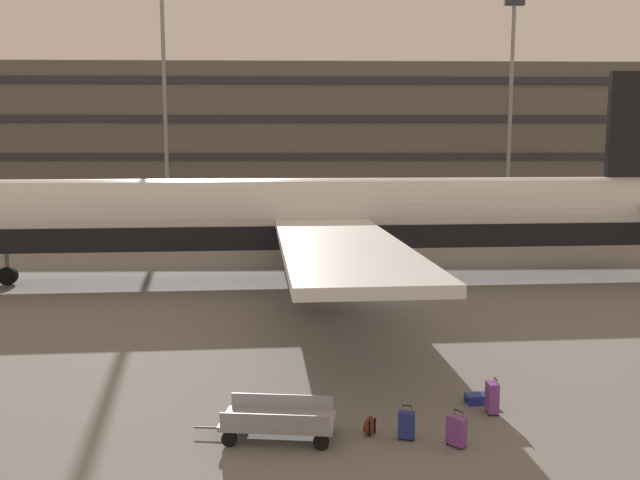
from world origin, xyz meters
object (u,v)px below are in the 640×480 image
object	(u,v)px
suitcase_teal	(406,425)
backpack_scuffed	(369,426)
suitcase_laid_flat	(456,431)
airliner	(307,217)
suitcase_navy	(479,399)
suitcase_black	(492,397)
baggage_cart	(278,420)

from	to	relation	value
suitcase_teal	backpack_scuffed	xyz separation A→B (m)	(-0.84, 0.25, -0.13)
suitcase_laid_flat	backpack_scuffed	xyz separation A→B (m)	(-1.91, 0.64, -0.15)
suitcase_laid_flat	backpack_scuffed	size ratio (longest dim) A/B	1.63
airliner	suitcase_navy	world-z (taller)	airliner
airliner	suitcase_black	size ratio (longest dim) A/B	46.90
suitcase_black	backpack_scuffed	distance (m)	3.48
suitcase_teal	suitcase_laid_flat	bearing A→B (deg)	-19.83
backpack_scuffed	baggage_cart	size ratio (longest dim) A/B	0.15
airliner	suitcase_teal	size ratio (longest dim) A/B	53.33
suitcase_black	backpack_scuffed	size ratio (longest dim) A/B	1.80
suitcase_navy	backpack_scuffed	size ratio (longest dim) A/B	1.53
airliner	backpack_scuffed	size ratio (longest dim) A/B	84.54
suitcase_teal	suitcase_laid_flat	xyz separation A→B (m)	(1.07, -0.39, 0.02)
suitcase_laid_flat	suitcase_navy	bearing A→B (deg)	65.11
suitcase_laid_flat	baggage_cart	bearing A→B (deg)	172.02
suitcase_teal	baggage_cart	bearing A→B (deg)	176.54
suitcase_navy	baggage_cart	bearing A→B (deg)	-158.91
suitcase_laid_flat	suitcase_teal	bearing A→B (deg)	160.17
airliner	baggage_cart	bearing A→B (deg)	-92.42
suitcase_black	baggage_cart	xyz separation A→B (m)	(-5.37, -1.32, -0.00)
suitcase_teal	backpack_scuffed	world-z (taller)	suitcase_teal
suitcase_black	baggage_cart	world-z (taller)	suitcase_black
airliner	suitcase_laid_flat	bearing A→B (deg)	-80.54
backpack_scuffed	baggage_cart	world-z (taller)	baggage_cart
airliner	suitcase_laid_flat	xyz separation A→B (m)	(3.24, -19.44, -2.79)
suitcase_black	backpack_scuffed	bearing A→B (deg)	-158.95
baggage_cart	suitcase_navy	bearing A→B (deg)	21.09
airliner	baggage_cart	distance (m)	19.09
suitcase_teal	backpack_scuffed	bearing A→B (deg)	163.44
suitcase_black	baggage_cart	bearing A→B (deg)	-166.21
suitcase_laid_flat	suitcase_black	world-z (taller)	suitcase_black
airliner	backpack_scuffed	xyz separation A→B (m)	(1.33, -18.81, -2.94)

